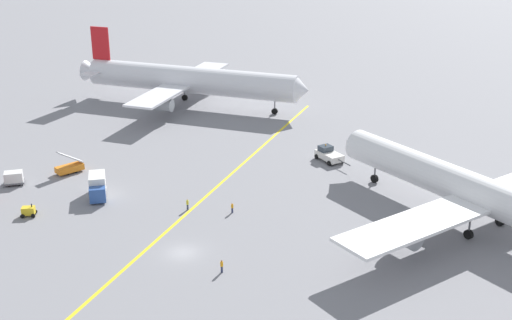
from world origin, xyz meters
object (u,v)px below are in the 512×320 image
(gse_stair_truck_yellow, at_px, (70,167))
(ground_crew_marshaller_foreground, at_px, (232,208))
(pushback_tug, at_px, (329,154))
(gse_catering_truck_tall, at_px, (97,187))
(gse_gpu_cart_small, at_px, (28,211))
(ground_crew_wing_walker_right, at_px, (187,204))
(gse_container_dolly_flat, at_px, (14,178))
(airliner_being_pushed, at_px, (472,191))
(airliner_at_gate_left, at_px, (190,80))
(ground_crew_ramp_agent_by_cones, at_px, (222,266))

(gse_stair_truck_yellow, relative_size, ground_crew_marshaller_foreground, 3.12)
(pushback_tug, height_order, gse_catering_truck_tall, gse_catering_truck_tall)
(gse_gpu_cart_small, height_order, gse_catering_truck_tall, gse_catering_truck_tall)
(ground_crew_marshaller_foreground, xyz_separation_m, ground_crew_wing_walker_right, (-6.51, -1.50, 0.10))
(ground_crew_wing_walker_right, bearing_deg, ground_crew_marshaller_foreground, 12.98)
(pushback_tug, relative_size, gse_container_dolly_flat, 1.95)
(gse_catering_truck_tall, bearing_deg, ground_crew_wing_walker_right, 3.71)
(airliner_being_pushed, bearing_deg, gse_container_dolly_flat, -170.42)
(gse_container_dolly_flat, xyz_separation_m, gse_gpu_cart_small, (9.79, -8.56, -0.38))
(pushback_tug, bearing_deg, gse_stair_truck_yellow, -151.31)
(gse_catering_truck_tall, bearing_deg, gse_stair_truck_yellow, 146.13)
(airliner_at_gate_left, height_order, ground_crew_marshaller_foreground, airliner_at_gate_left)
(airliner_being_pushed, bearing_deg, gse_gpu_cart_small, -161.18)
(gse_gpu_cart_small, bearing_deg, airliner_being_pushed, 18.82)
(airliner_being_pushed, height_order, gse_catering_truck_tall, airliner_being_pushed)
(pushback_tug, height_order, ground_crew_wing_walker_right, pushback_tug)
(ground_crew_ramp_agent_by_cones, bearing_deg, gse_gpu_cart_small, 172.54)
(ground_crew_marshaller_foreground, bearing_deg, airliner_being_pushed, 14.74)
(airliner_at_gate_left, height_order, pushback_tug, airliner_at_gate_left)
(gse_gpu_cart_small, xyz_separation_m, ground_crew_wing_walker_right, (20.43, 10.21, 0.12))
(pushback_tug, distance_m, ground_crew_marshaller_foreground, 26.61)
(gse_gpu_cart_small, bearing_deg, pushback_tug, 47.39)
(airliner_at_gate_left, height_order, ground_crew_wing_walker_right, airliner_at_gate_left)
(gse_gpu_cart_small, relative_size, ground_crew_wing_walker_right, 1.48)
(gse_catering_truck_tall, distance_m, ground_crew_ramp_agent_by_cones, 30.04)
(ground_crew_wing_walker_right, bearing_deg, airliner_at_gate_left, 116.20)
(gse_catering_truck_tall, xyz_separation_m, ground_crew_marshaller_foreground, (21.34, 2.46, -0.95))
(pushback_tug, xyz_separation_m, ground_crew_marshaller_foreground, (-7.35, -25.57, -0.35))
(pushback_tug, relative_size, gse_stair_truck_yellow, 1.54)
(airliner_being_pushed, xyz_separation_m, gse_gpu_cart_small, (-59.36, -20.24, -4.33))
(airliner_being_pushed, xyz_separation_m, gse_catering_truck_tall, (-53.76, -10.99, -3.37))
(gse_stair_truck_yellow, xyz_separation_m, gse_catering_truck_tall, (10.12, -6.79, 0.73))
(gse_stair_truck_yellow, xyz_separation_m, gse_container_dolly_flat, (-5.27, -7.47, 0.15))
(gse_container_dolly_flat, distance_m, ground_crew_marshaller_foreground, 36.87)
(airliner_being_pushed, relative_size, gse_gpu_cart_small, 17.23)
(gse_stair_truck_yellow, bearing_deg, pushback_tug, 28.69)
(ground_crew_marshaller_foreground, height_order, ground_crew_ramp_agent_by_cones, ground_crew_ramp_agent_by_cones)
(pushback_tug, bearing_deg, gse_gpu_cart_small, -132.61)
(airliner_at_gate_left, xyz_separation_m, ground_crew_wing_walker_right, (24.00, -48.77, -4.87))
(airliner_at_gate_left, distance_m, ground_crew_ramp_agent_by_cones, 72.92)
(gse_catering_truck_tall, relative_size, ground_crew_ramp_agent_by_cones, 3.63)
(gse_stair_truck_yellow, height_order, ground_crew_ramp_agent_by_cones, gse_stair_truck_yellow)
(pushback_tug, bearing_deg, gse_catering_truck_tall, -135.66)
(gse_container_dolly_flat, xyz_separation_m, ground_crew_ramp_agent_by_cones, (42.22, -12.81, -0.28))
(airliner_being_pushed, bearing_deg, gse_stair_truck_yellow, -176.24)
(pushback_tug, xyz_separation_m, ground_crew_wing_walker_right, (-13.86, -27.07, -0.24))
(airliner_at_gate_left, bearing_deg, gse_catering_truck_tall, -79.55)
(gse_gpu_cart_small, height_order, ground_crew_wing_walker_right, gse_gpu_cart_small)
(gse_stair_truck_yellow, xyz_separation_m, ground_crew_marshaller_foreground, (31.46, -4.33, -0.21))
(pushback_tug, height_order, ground_crew_ramp_agent_by_cones, pushback_tug)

